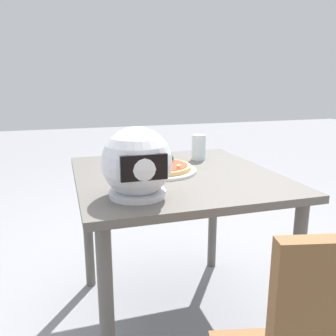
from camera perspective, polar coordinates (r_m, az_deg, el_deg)
The scene contains 6 objects.
ground_plane at distance 1.86m, azimuth 1.08°, elevation -22.57°, with size 14.00×14.00×0.00m, color gray.
dining_table at distance 1.57m, azimuth 1.18°, elevation -4.23°, with size 0.85×0.90×0.71m.
pizza_plate at distance 1.56m, azimuth -1.19°, elevation -0.41°, with size 0.31×0.31×0.01m, color white.
pizza at distance 1.56m, azimuth -1.36°, elevation 0.33°, with size 0.27×0.27×0.06m.
motorcycle_helmet at distance 1.22m, azimuth -4.99°, elevation 0.68°, with size 0.24×0.24×0.24m.
drinking_glass at distance 1.80m, azimuth 4.94°, elevation 3.35°, with size 0.07×0.07×0.13m, color silver.
Camera 1 is at (0.46, 1.42, 1.11)m, focal length 37.97 mm.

